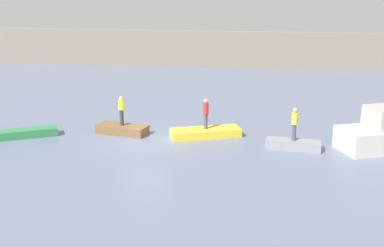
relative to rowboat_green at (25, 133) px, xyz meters
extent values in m
plane|color=slate|center=(6.91, 0.35, -0.23)|extent=(120.00, 120.00, 0.00)
cube|color=gray|center=(6.91, 27.17, 1.72)|extent=(80.00, 1.20, 3.90)
cube|color=#2D7F47|center=(0.00, 0.00, 0.00)|extent=(3.53, 2.55, 0.46)
cube|color=brown|center=(5.19, 1.58, 0.02)|extent=(3.11, 1.69, 0.50)
cube|color=gold|center=(10.03, 1.80, 0.01)|extent=(4.09, 2.68, 0.47)
cube|color=gray|center=(14.84, 0.41, 0.01)|extent=(2.89, 1.20, 0.48)
cylinder|color=#4C4C56|center=(10.03, 1.80, 0.67)|extent=(0.22, 0.22, 0.85)
cylinder|color=red|center=(10.03, 1.80, 1.41)|extent=(0.32, 0.32, 0.65)
sphere|color=beige|center=(10.03, 1.80, 1.85)|extent=(0.23, 0.23, 0.23)
cylinder|color=#38332D|center=(5.19, 1.58, 0.73)|extent=(0.22, 0.22, 0.92)
cylinder|color=#D8F226|center=(5.19, 1.58, 1.47)|extent=(0.32, 0.32, 0.56)
sphere|color=beige|center=(5.19, 1.58, 1.86)|extent=(0.23, 0.23, 0.23)
cylinder|color=#4C4C56|center=(14.84, 0.41, 0.68)|extent=(0.22, 0.22, 0.86)
cylinder|color=yellow|center=(14.84, 0.41, 1.42)|extent=(0.32, 0.32, 0.63)
sphere|color=tan|center=(14.84, 0.41, 1.86)|extent=(0.25, 0.25, 0.25)
camera|label=1|loc=(13.54, -23.27, 7.65)|focal=43.76mm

